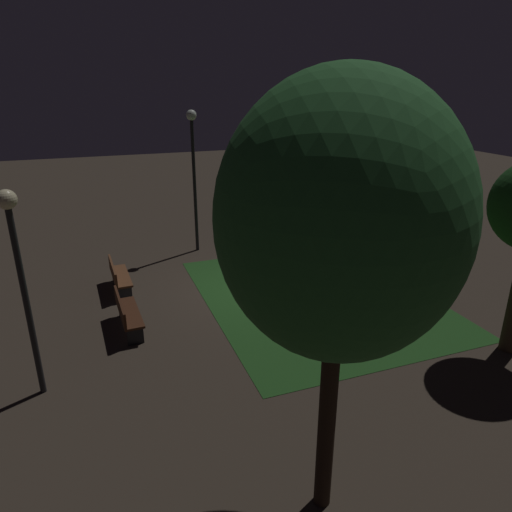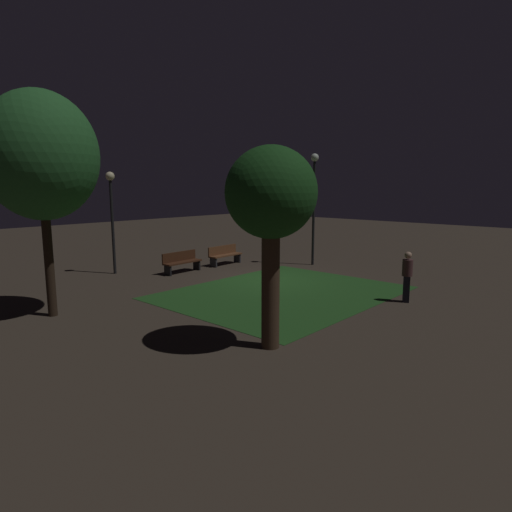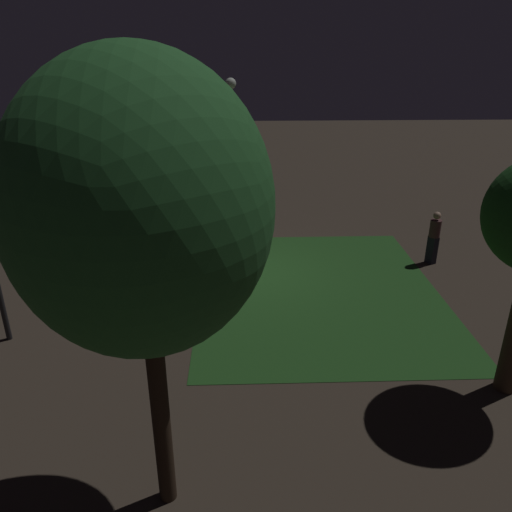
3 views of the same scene
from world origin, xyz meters
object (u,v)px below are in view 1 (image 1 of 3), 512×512
(bench_lawn_edge, at_px, (126,312))
(lamp_post_near_wall, at_px, (193,159))
(pedestrian, at_px, (388,239))
(tree_near_wall, at_px, (340,220))
(bench_corner, at_px, (118,276))
(lamp_post_plaza_west, at_px, (18,260))

(bench_lawn_edge, bearing_deg, lamp_post_near_wall, 149.62)
(pedestrian, bearing_deg, bench_lawn_edge, -78.88)
(tree_near_wall, height_order, pedestrian, tree_near_wall)
(bench_corner, distance_m, pedestrian, 9.08)
(lamp_post_near_wall, height_order, pedestrian, lamp_post_near_wall)
(tree_near_wall, bearing_deg, lamp_post_plaza_west, -136.51)
(bench_corner, relative_size, lamp_post_plaza_west, 0.43)
(bench_lawn_edge, xyz_separation_m, pedestrian, (-1.78, 9.05, 0.37))
(bench_lawn_edge, bearing_deg, lamp_post_plaza_west, -43.00)
(bench_lawn_edge, height_order, pedestrian, pedestrian)
(bench_lawn_edge, distance_m, lamp_post_near_wall, 6.75)
(bench_corner, xyz_separation_m, lamp_post_plaza_west, (4.55, -1.89, 2.41))
(bench_corner, height_order, pedestrian, pedestrian)
(lamp_post_near_wall, bearing_deg, tree_near_wall, -4.23)
(bench_lawn_edge, xyz_separation_m, lamp_post_plaza_west, (2.02, -1.89, 2.41))
(lamp_post_near_wall, bearing_deg, pedestrian, 59.80)
(bench_corner, height_order, lamp_post_near_wall, lamp_post_near_wall)
(bench_lawn_edge, relative_size, tree_near_wall, 0.30)
(tree_near_wall, distance_m, lamp_post_near_wall, 11.68)
(bench_corner, xyz_separation_m, bench_lawn_edge, (2.53, 0.00, 0.00))
(pedestrian, bearing_deg, bench_corner, -94.73)
(lamp_post_near_wall, bearing_deg, bench_corner, -48.49)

